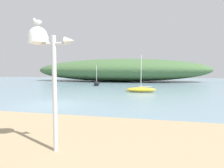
# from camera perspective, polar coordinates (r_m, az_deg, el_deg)

# --- Properties ---
(ground_plane) EXTENTS (120.00, 120.00, 0.00)m
(ground_plane) POSITION_cam_1_polar(r_m,az_deg,el_deg) (14.00, -17.46, -6.04)
(ground_plane) COLOR #7A99A8
(distant_hill) EXTENTS (42.75, 15.05, 5.46)m
(distant_hill) POSITION_cam_1_polar(r_m,az_deg,el_deg) (45.49, 1.97, 4.31)
(distant_hill) COLOR #476B3D
(distant_hill) RESTS_ON ground
(mast_structure) EXTENTS (1.31, 0.53, 3.37)m
(mast_structure) POSITION_cam_1_polar(r_m,az_deg,el_deg) (5.34, -20.58, 10.32)
(mast_structure) COLOR silver
(mast_structure) RESTS_ON beach_sand
(seagull_on_radar) EXTENTS (0.31, 0.12, 0.22)m
(seagull_on_radar) POSITION_cam_1_polar(r_m,az_deg,el_deg) (5.55, -22.19, 17.45)
(seagull_on_radar) COLOR orange
(seagull_on_radar) RESTS_ON mast_structure
(sailboat_off_point) EXTENTS (1.89, 2.90, 3.41)m
(sailboat_off_point) POSITION_cam_1_polar(r_m,az_deg,el_deg) (31.73, -4.82, 0.22)
(sailboat_off_point) COLOR black
(sailboat_off_point) RESTS_ON ground
(sailboat_centre_water) EXTENTS (3.51, 1.46, 4.28)m
(sailboat_centre_water) POSITION_cam_1_polar(r_m,az_deg,el_deg) (21.52, 8.97, -1.69)
(sailboat_centre_water) COLOR gold
(sailboat_centre_water) RESTS_ON ground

